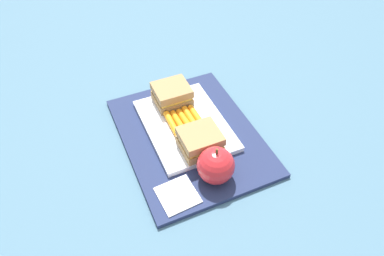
{
  "coord_description": "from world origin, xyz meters",
  "views": [
    {
      "loc": [
        0.49,
        -0.21,
        0.58
      ],
      "look_at": [
        0.01,
        0.0,
        0.04
      ],
      "focal_mm": 33.31,
      "sensor_mm": 36.0,
      "label": 1
    }
  ],
  "objects_px": {
    "sandwich_half_left": "(172,94)",
    "sandwich_half_right": "(200,141)",
    "food_tray": "(185,125)",
    "paper_napkin": "(178,195)",
    "carrot_sticks_bundle": "(185,121)",
    "apple": "(217,165)"
  },
  "relations": [
    {
      "from": "apple",
      "to": "paper_napkin",
      "type": "xyz_separation_m",
      "value": [
        0.01,
        -0.09,
        -0.04
      ]
    },
    {
      "from": "paper_napkin",
      "to": "sandwich_half_right",
      "type": "bearing_deg",
      "value": 134.59
    },
    {
      "from": "food_tray",
      "to": "carrot_sticks_bundle",
      "type": "distance_m",
      "value": 0.01
    },
    {
      "from": "food_tray",
      "to": "apple",
      "type": "distance_m",
      "value": 0.15
    },
    {
      "from": "paper_napkin",
      "to": "food_tray",
      "type": "bearing_deg",
      "value": 152.53
    },
    {
      "from": "food_tray",
      "to": "paper_napkin",
      "type": "relative_size",
      "value": 3.29
    },
    {
      "from": "food_tray",
      "to": "sandwich_half_right",
      "type": "relative_size",
      "value": 2.88
    },
    {
      "from": "food_tray",
      "to": "apple",
      "type": "height_order",
      "value": "apple"
    },
    {
      "from": "sandwich_half_left",
      "to": "sandwich_half_right",
      "type": "distance_m",
      "value": 0.16
    },
    {
      "from": "apple",
      "to": "sandwich_half_left",
      "type": "bearing_deg",
      "value": -179.18
    },
    {
      "from": "sandwich_half_left",
      "to": "food_tray",
      "type": "bearing_deg",
      "value": 0.0
    },
    {
      "from": "carrot_sticks_bundle",
      "to": "food_tray",
      "type": "bearing_deg",
      "value": 23.35
    },
    {
      "from": "sandwich_half_left",
      "to": "carrot_sticks_bundle",
      "type": "relative_size",
      "value": 1.04
    },
    {
      "from": "sandwich_half_left",
      "to": "apple",
      "type": "bearing_deg",
      "value": 0.82
    },
    {
      "from": "food_tray",
      "to": "paper_napkin",
      "type": "height_order",
      "value": "food_tray"
    },
    {
      "from": "food_tray",
      "to": "carrot_sticks_bundle",
      "type": "height_order",
      "value": "carrot_sticks_bundle"
    },
    {
      "from": "sandwich_half_left",
      "to": "paper_napkin",
      "type": "relative_size",
      "value": 1.14
    },
    {
      "from": "sandwich_half_right",
      "to": "paper_napkin",
      "type": "relative_size",
      "value": 1.14
    },
    {
      "from": "food_tray",
      "to": "carrot_sticks_bundle",
      "type": "relative_size",
      "value": 2.98
    },
    {
      "from": "apple",
      "to": "paper_napkin",
      "type": "height_order",
      "value": "apple"
    },
    {
      "from": "carrot_sticks_bundle",
      "to": "apple",
      "type": "xyz_separation_m",
      "value": [
        0.15,
        0.0,
        0.02
      ]
    },
    {
      "from": "sandwich_half_left",
      "to": "carrot_sticks_bundle",
      "type": "bearing_deg",
      "value": -0.35
    }
  ]
}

